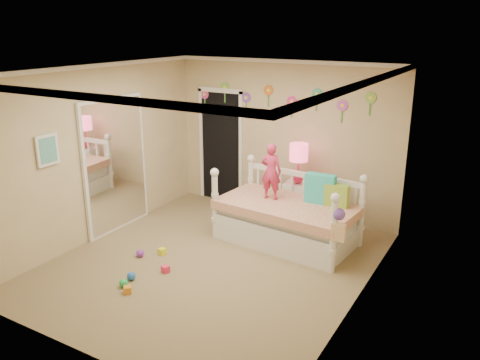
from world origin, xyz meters
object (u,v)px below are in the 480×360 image
Objects in this scene: table_lamp at (299,157)px; child at (271,171)px; nightstand at (297,204)px; daybed at (287,207)px.

child is at bearing -102.57° from table_lamp.
table_lamp is at bearing -110.50° from child.
child reaches higher than table_lamp.
child reaches higher than nightstand.
table_lamp is (0.15, 0.67, 0.08)m from child.
nightstand is at bearing 0.00° from table_lamp.
daybed is at bearing 162.56° from child.
table_lamp reaches higher than daybed.
child is at bearing -109.32° from nightstand.
nightstand is 0.78m from table_lamp.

